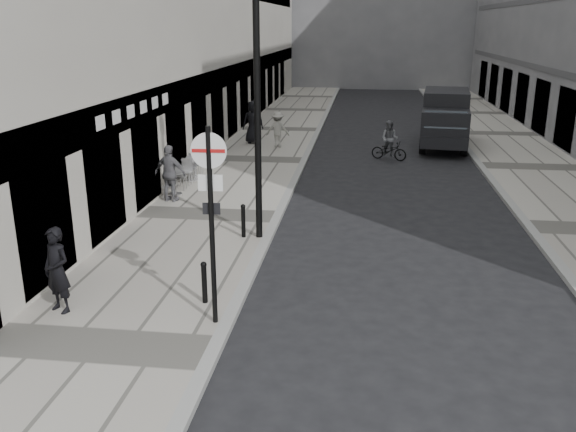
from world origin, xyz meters
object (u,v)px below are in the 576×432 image
Objects in this scene: sign_post at (211,201)px; lamppost at (257,97)px; panel_van at (445,116)px; cyclist at (389,145)px; walking_man at (57,270)px.

lamppost is (0.00, 4.78, 1.26)m from sign_post.
panel_van is 4.14m from cyclist.
sign_post is at bearing -81.10° from cyclist.
walking_man is at bearing -110.17° from panel_van.
walking_man is 3.40m from sign_post.
sign_post is 19.48m from panel_van.
cyclist is (-2.57, -3.15, -0.78)m from panel_van.
lamppost is 11.53m from cyclist.
walking_man is 6.25m from lamppost.
lamppost is (3.05, 4.71, 2.75)m from walking_man.
sign_post reaches higher than panel_van.
cyclist is at bearing 70.83° from lamppost.
lamppost reaches higher than cyclist.
lamppost is 15.17m from panel_van.
sign_post is at bearing 23.07° from walking_man.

